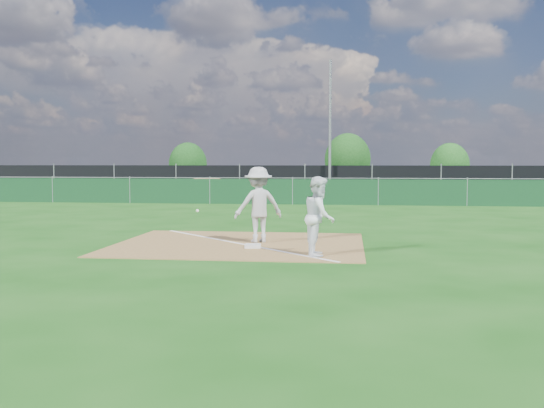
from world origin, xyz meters
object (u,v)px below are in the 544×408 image
(tree_left, at_px, (188,164))
(tree_right, at_px, (450,165))
(car_right, at_px, (387,182))
(first_base, at_px, (253,246))
(car_left, at_px, (223,181))
(light_pole, at_px, (330,128))
(runner, at_px, (319,216))
(car_mid, at_px, (318,181))
(tree_mid, at_px, (348,159))
(play_at_first, at_px, (258,205))

(tree_left, bearing_deg, tree_right, 1.40)
(car_right, bearing_deg, first_base, 157.68)
(car_left, height_order, tree_left, tree_left)
(light_pole, height_order, runner, light_pole)
(car_mid, distance_m, car_right, 4.67)
(car_left, distance_m, tree_right, 17.55)
(runner, height_order, tree_mid, tree_mid)
(tree_right, bearing_deg, car_right, -131.55)
(car_mid, height_order, tree_mid, tree_mid)
(light_pole, relative_size, first_base, 21.97)
(car_left, distance_m, car_right, 11.15)
(tree_left, bearing_deg, light_pole, -42.65)
(runner, bearing_deg, tree_left, 18.88)
(play_at_first, height_order, car_mid, play_at_first)
(light_pole, bearing_deg, car_right, 55.98)
(play_at_first, bearing_deg, car_mid, 89.78)
(first_base, bearing_deg, car_left, 103.39)
(play_at_first, distance_m, tree_mid, 33.43)
(play_at_first, xyz_separation_m, tree_mid, (2.10, 33.34, 1.24))
(light_pole, relative_size, tree_left, 2.25)
(car_left, relative_size, tree_mid, 0.92)
(light_pole, relative_size, tree_mid, 1.87)
(light_pole, height_order, tree_left, light_pole)
(car_right, distance_m, tree_left, 16.13)
(car_mid, bearing_deg, tree_left, 77.00)
(car_mid, bearing_deg, first_base, -165.90)
(first_base, distance_m, car_right, 28.19)
(car_left, xyz_separation_m, tree_right, (16.11, 6.89, 1.09))
(play_at_first, bearing_deg, runner, -49.45)
(light_pole, distance_m, first_base, 22.69)
(first_base, distance_m, tree_right, 34.90)
(play_at_first, distance_m, car_mid, 26.55)
(runner, relative_size, tree_mid, 0.40)
(play_at_first, distance_m, tree_right, 33.94)
(light_pole, relative_size, car_mid, 1.88)
(car_right, xyz_separation_m, tree_mid, (-2.67, 6.53, 1.53))
(car_mid, bearing_deg, play_at_first, -165.93)
(light_pole, height_order, car_mid, light_pole)
(first_base, relative_size, play_at_first, 0.16)
(tree_left, bearing_deg, car_mid, -27.29)
(car_left, height_order, car_right, car_left)
(car_left, bearing_deg, light_pole, -136.12)
(car_right, relative_size, tree_right, 1.31)
(light_pole, xyz_separation_m, first_base, (-1.07, -22.32, -3.94))
(car_left, xyz_separation_m, tree_mid, (8.41, 7.74, 1.51))
(light_pole, xyz_separation_m, car_mid, (-0.98, 5.18, -3.29))
(play_at_first, bearing_deg, tree_left, 108.11)
(play_at_first, xyz_separation_m, car_mid, (0.10, 26.54, -0.24))
(tree_left, relative_size, tree_mid, 0.83)
(light_pole, height_order, car_right, light_pole)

